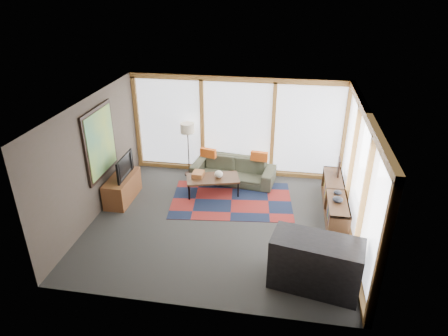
% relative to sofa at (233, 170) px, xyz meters
% --- Properties ---
extents(ground, '(5.50, 5.50, 0.00)m').
position_rel_sofa_xyz_m(ground, '(0.02, -1.91, -0.31)').
color(ground, '#2C2C2A').
rests_on(ground, ground).
extents(room_envelope, '(5.52, 5.02, 2.62)m').
position_rel_sofa_xyz_m(room_envelope, '(0.51, -1.35, 1.23)').
color(room_envelope, '#453D31').
rests_on(room_envelope, ground).
extents(rug, '(2.99, 2.10, 0.01)m').
position_rel_sofa_xyz_m(rug, '(0.11, -0.98, -0.30)').
color(rug, maroon).
rests_on(rug, ground).
extents(sofa, '(2.18, 1.07, 0.61)m').
position_rel_sofa_xyz_m(sofa, '(0.00, 0.00, 0.00)').
color(sofa, '#383C2B').
rests_on(sofa, ground).
extents(pillow_left, '(0.43, 0.21, 0.23)m').
position_rel_sofa_xyz_m(pillow_left, '(-0.66, 0.04, 0.42)').
color(pillow_left, '#C14F17').
rests_on(pillow_left, sofa).
extents(pillow_right, '(0.44, 0.18, 0.24)m').
position_rel_sofa_xyz_m(pillow_right, '(0.65, 0.04, 0.42)').
color(pillow_right, '#C14F17').
rests_on(pillow_right, sofa).
extents(floor_lamp, '(0.36, 0.36, 1.44)m').
position_rel_sofa_xyz_m(floor_lamp, '(-1.21, 0.18, 0.41)').
color(floor_lamp, black).
rests_on(floor_lamp, ground).
extents(coffee_table, '(1.37, 0.94, 0.42)m').
position_rel_sofa_xyz_m(coffee_table, '(-0.40, -0.70, -0.10)').
color(coffee_table, '#322011').
rests_on(coffee_table, ground).
extents(book_stack, '(0.26, 0.33, 0.11)m').
position_rel_sofa_xyz_m(book_stack, '(-0.76, -0.68, 0.16)').
color(book_stack, '#96582C').
rests_on(book_stack, coffee_table).
extents(vase, '(0.23, 0.23, 0.18)m').
position_rel_sofa_xyz_m(vase, '(-0.26, -0.66, 0.20)').
color(vase, beige).
rests_on(vase, coffee_table).
extents(bookshelf, '(0.42, 2.31, 0.58)m').
position_rel_sofa_xyz_m(bookshelf, '(2.45, -1.09, -0.02)').
color(bookshelf, '#322011').
rests_on(bookshelf, ground).
extents(bowl_a, '(0.27, 0.27, 0.11)m').
position_rel_sofa_xyz_m(bowl_a, '(2.43, -1.64, 0.32)').
color(bowl_a, black).
rests_on(bowl_a, bookshelf).
extents(bowl_b, '(0.18, 0.18, 0.09)m').
position_rel_sofa_xyz_m(bowl_b, '(2.46, -1.31, 0.31)').
color(bowl_b, black).
rests_on(bowl_b, bookshelf).
extents(shelf_picture, '(0.06, 0.32, 0.41)m').
position_rel_sofa_xyz_m(shelf_picture, '(2.54, -0.38, 0.48)').
color(shelf_picture, black).
rests_on(shelf_picture, bookshelf).
extents(tv_console, '(0.49, 1.19, 0.59)m').
position_rel_sofa_xyz_m(tv_console, '(-2.44, -1.36, -0.01)').
color(tv_console, brown).
rests_on(tv_console, ground).
extents(television, '(0.13, 0.90, 0.52)m').
position_rel_sofa_xyz_m(television, '(-2.42, -1.32, 0.55)').
color(television, black).
rests_on(television, tv_console).
extents(bar_counter, '(1.59, 0.97, 0.94)m').
position_rel_sofa_xyz_m(bar_counter, '(1.92, -3.58, 0.16)').
color(bar_counter, black).
rests_on(bar_counter, ground).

